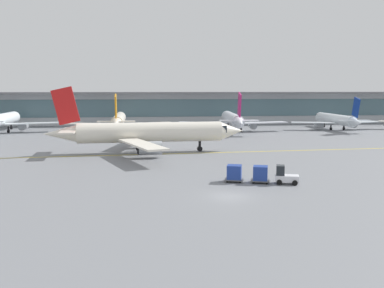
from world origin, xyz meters
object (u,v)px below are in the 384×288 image
(gate_airplane_2, at_px, (119,120))
(baggage_tug, at_px, (285,176))
(gate_airplane_4, at_px, (336,120))
(gate_airplane_1, at_px, (1,120))
(taxiing_regional_jet, at_px, (148,133))
(cargo_dolly_lead, at_px, (260,174))
(gate_airplane_3, at_px, (232,119))
(cargo_dolly_trailing, at_px, (234,173))

(gate_airplane_2, relative_size, baggage_tug, 9.88)
(gate_airplane_4, bearing_deg, gate_airplane_1, 87.66)
(taxiing_regional_jet, xyz_separation_m, cargo_dolly_lead, (12.35, -24.90, -2.25))
(gate_airplane_3, relative_size, taxiing_regional_jet, 0.90)
(gate_airplane_1, height_order, baggage_tug, gate_airplane_1)
(gate_airplane_1, xyz_separation_m, gate_airplane_4, (84.22, -2.38, -0.36))
(gate_airplane_3, distance_m, cargo_dolly_lead, 59.81)
(baggage_tug, bearing_deg, taxiing_regional_jet, 137.37)
(gate_airplane_2, bearing_deg, cargo_dolly_trailing, -165.22)
(gate_airplane_4, height_order, cargo_dolly_lead, gate_airplane_4)
(taxiing_regional_jet, bearing_deg, baggage_tug, -63.20)
(gate_airplane_1, relative_size, cargo_dolly_lead, 11.98)
(gate_airplane_4, bearing_deg, cargo_dolly_trailing, 145.65)
(baggage_tug, bearing_deg, gate_airplane_3, 101.02)
(gate_airplane_3, bearing_deg, gate_airplane_2, 90.39)
(gate_airplane_1, distance_m, gate_airplane_2, 28.45)
(gate_airplane_4, distance_m, cargo_dolly_lead, 70.66)
(gate_airplane_3, bearing_deg, cargo_dolly_lead, 175.39)
(gate_airplane_1, height_order, taxiing_regional_jet, taxiing_regional_jet)
(gate_airplane_4, height_order, baggage_tug, gate_airplane_4)
(gate_airplane_1, bearing_deg, gate_airplane_3, -93.56)
(gate_airplane_1, xyz_separation_m, cargo_dolly_trailing, (44.67, -61.85, -1.91))
(gate_airplane_3, bearing_deg, cargo_dolly_trailing, 172.56)
(gate_airplane_2, xyz_separation_m, gate_airplane_4, (55.82, -0.57, -0.25))
(baggage_tug, height_order, cargo_dolly_trailing, baggage_tug)
(taxiing_regional_jet, relative_size, cargo_dolly_trailing, 13.43)
(gate_airplane_1, bearing_deg, cargo_dolly_lead, -142.75)
(gate_airplane_1, xyz_separation_m, taxiing_regional_jet, (35.15, -37.83, 0.35))
(gate_airplane_3, distance_m, gate_airplane_4, 27.69)
(gate_airplane_4, xyz_separation_m, cargo_dolly_lead, (-36.72, -60.35, -1.55))
(cargo_dolly_trailing, bearing_deg, gate_airplane_1, 142.99)
(gate_airplane_2, xyz_separation_m, cargo_dolly_lead, (19.11, -60.91, -1.80))
(gate_airplane_1, distance_m, cargo_dolly_lead, 78.71)
(gate_airplane_1, distance_m, cargo_dolly_trailing, 76.32)
(gate_airplane_1, distance_m, gate_airplane_3, 56.68)
(taxiing_regional_jet, distance_m, cargo_dolly_lead, 27.89)
(gate_airplane_1, relative_size, taxiing_regional_jet, 0.89)
(gate_airplane_4, distance_m, baggage_tug, 70.04)
(gate_airplane_4, bearing_deg, taxiing_regional_jet, 125.12)
(taxiing_regional_jet, distance_m, cargo_dolly_trailing, 25.94)
(gate_airplane_4, distance_m, cargo_dolly_trailing, 71.44)
(gate_airplane_1, xyz_separation_m, cargo_dolly_lead, (47.51, -62.72, -1.91))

